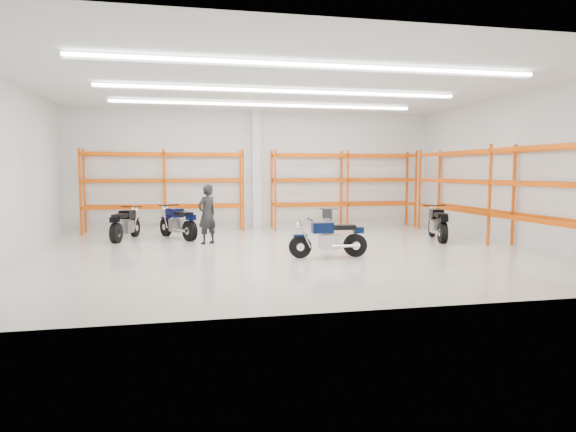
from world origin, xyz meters
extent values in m
plane|color=beige|center=(0.00, 0.00, 0.00)|extent=(14.00, 14.00, 0.00)
cube|color=silver|center=(0.00, 6.00, 2.25)|extent=(14.00, 0.02, 4.50)
cube|color=silver|center=(0.00, -6.00, 2.25)|extent=(14.00, 0.02, 4.50)
cube|color=silver|center=(-7.00, 0.00, 2.25)|extent=(0.02, 12.00, 4.50)
cube|color=silver|center=(7.00, 0.00, 2.25)|extent=(0.02, 12.00, 4.50)
cube|color=white|center=(0.00, 0.00, 4.50)|extent=(14.00, 12.00, 0.02)
cube|color=white|center=(0.00, -3.00, 4.40)|extent=(10.00, 0.22, 0.10)
cube|color=white|center=(0.00, 0.50, 4.40)|extent=(10.00, 0.22, 0.10)
cube|color=white|center=(0.00, 3.50, 4.40)|extent=(10.00, 0.22, 0.10)
cylinder|color=black|center=(0.10, -0.99, 0.29)|extent=(0.58, 0.15, 0.58)
cylinder|color=black|center=(1.55, -1.07, 0.30)|extent=(0.61, 0.21, 0.60)
cylinder|color=silver|center=(0.10, -0.99, 0.29)|extent=(0.20, 0.15, 0.19)
cylinder|color=silver|center=(1.55, -1.07, 0.30)|extent=(0.22, 0.20, 0.21)
cube|color=#071334|center=(0.10, -0.99, 0.58)|extent=(0.36, 0.16, 0.06)
cube|color=#B7B7BC|center=(0.85, -1.03, 0.41)|extent=(0.52, 0.38, 0.37)
cube|color=#A5A5AA|center=(1.22, -1.05, 0.31)|extent=(0.68, 0.15, 0.08)
cube|color=#071334|center=(0.68, -1.02, 0.77)|extent=(0.56, 0.36, 0.27)
cube|color=black|center=(1.22, -1.05, 0.77)|extent=(0.65, 0.33, 0.12)
cube|color=#071334|center=(1.62, -1.07, 0.69)|extent=(0.26, 0.23, 0.15)
cylinder|color=black|center=(0.35, -1.00, 0.98)|extent=(0.07, 0.68, 0.03)
sphere|color=silver|center=(0.06, -0.98, 0.83)|extent=(0.18, 0.18, 0.18)
cylinder|color=silver|center=(1.25, -1.21, 0.31)|extent=(0.73, 0.13, 0.09)
cylinder|color=black|center=(-4.36, 4.29, 0.31)|extent=(0.29, 0.62, 0.61)
cylinder|color=black|center=(-4.80, 2.82, 0.32)|extent=(0.36, 0.66, 0.63)
cylinder|color=silver|center=(-4.36, 4.29, 0.31)|extent=(0.20, 0.24, 0.20)
cylinder|color=silver|center=(-4.80, 2.82, 0.32)|extent=(0.26, 0.27, 0.22)
cube|color=black|center=(-4.36, 4.29, 0.61)|extent=(0.25, 0.40, 0.06)
cube|color=#B7B7BC|center=(-4.59, 3.53, 0.43)|extent=(0.50, 0.61, 0.39)
cube|color=#A5A5AA|center=(-4.70, 3.16, 0.33)|extent=(0.32, 0.72, 0.08)
cube|color=black|center=(-4.54, 3.70, 0.82)|extent=(0.50, 0.65, 0.29)
cube|color=black|center=(-4.70, 3.16, 0.82)|extent=(0.49, 0.73, 0.12)
cube|color=black|center=(-4.83, 2.75, 0.73)|extent=(0.29, 0.32, 0.16)
cylinder|color=black|center=(-4.44, 4.03, 1.04)|extent=(0.69, 0.24, 0.04)
sphere|color=silver|center=(-4.35, 4.33, 0.88)|extent=(0.19, 0.19, 0.19)
cylinder|color=silver|center=(-4.87, 3.16, 0.33)|extent=(0.31, 0.76, 0.09)
cylinder|color=black|center=(-3.35, 4.24, 0.32)|extent=(0.42, 0.61, 0.63)
cylinder|color=black|center=(-2.58, 2.86, 0.33)|extent=(0.48, 0.66, 0.65)
cylinder|color=silver|center=(-3.35, 4.24, 0.32)|extent=(0.23, 0.26, 0.21)
cylinder|color=silver|center=(-2.58, 2.86, 0.33)|extent=(0.30, 0.30, 0.23)
cube|color=#091142|center=(-3.35, 4.24, 0.63)|extent=(0.32, 0.41, 0.06)
cube|color=#B7B7BC|center=(-2.95, 3.52, 0.44)|extent=(0.60, 0.66, 0.40)
cube|color=#A5A5AA|center=(-2.75, 3.17, 0.34)|extent=(0.47, 0.70, 0.08)
cube|color=#091142|center=(-3.04, 3.69, 0.84)|extent=(0.60, 0.69, 0.29)
cube|color=black|center=(-2.75, 3.17, 0.84)|extent=(0.62, 0.76, 0.13)
cube|color=#091142|center=(-2.54, 2.79, 0.76)|extent=(0.34, 0.35, 0.17)
cylinder|color=black|center=(-3.22, 4.00, 1.07)|extent=(0.66, 0.39, 0.04)
sphere|color=silver|center=(-3.37, 4.28, 0.91)|extent=(0.20, 0.20, 0.20)
cylinder|color=silver|center=(-2.88, 3.05, 0.34)|extent=(0.47, 0.74, 0.09)
cylinder|color=black|center=(2.22, 3.64, 0.27)|extent=(0.27, 0.54, 0.54)
cylinder|color=black|center=(1.80, 2.37, 0.28)|extent=(0.33, 0.58, 0.55)
cylinder|color=silver|center=(2.22, 3.64, 0.27)|extent=(0.18, 0.21, 0.18)
cylinder|color=silver|center=(1.80, 2.37, 0.28)|extent=(0.23, 0.24, 0.20)
cube|color=#98999D|center=(2.22, 3.64, 0.54)|extent=(0.23, 0.35, 0.05)
cube|color=#B7B7BC|center=(2.00, 2.98, 0.38)|extent=(0.45, 0.54, 0.34)
cube|color=#A5A5AA|center=(1.90, 2.65, 0.29)|extent=(0.30, 0.63, 0.07)
cube|color=#98999D|center=(2.05, 3.13, 0.72)|extent=(0.45, 0.57, 0.25)
cube|color=black|center=(1.90, 2.65, 0.72)|extent=(0.44, 0.64, 0.11)
cube|color=#98999D|center=(1.78, 2.30, 0.64)|extent=(0.26, 0.28, 0.14)
cylinder|color=black|center=(2.15, 3.42, 0.91)|extent=(0.60, 0.23, 0.03)
sphere|color=silver|center=(2.23, 3.67, 0.77)|extent=(0.17, 0.17, 0.17)
cylinder|color=silver|center=(1.75, 2.67, 0.29)|extent=(0.29, 0.66, 0.08)
cube|color=black|center=(1.74, 2.20, 0.88)|extent=(0.40, 0.42, 0.27)
cylinder|color=black|center=(5.44, 2.25, 0.32)|extent=(0.30, 0.64, 0.63)
cylinder|color=black|center=(5.01, 0.74, 0.33)|extent=(0.36, 0.68, 0.65)
cylinder|color=silver|center=(5.44, 2.25, 0.32)|extent=(0.20, 0.24, 0.21)
cylinder|color=silver|center=(5.01, 0.74, 0.33)|extent=(0.27, 0.28, 0.23)
cube|color=black|center=(5.44, 2.25, 0.63)|extent=(0.26, 0.41, 0.06)
cube|color=#B7B7BC|center=(5.22, 1.47, 0.44)|extent=(0.51, 0.63, 0.40)
cube|color=#A5A5AA|center=(5.11, 1.08, 0.34)|extent=(0.33, 0.74, 0.08)
cube|color=black|center=(5.27, 1.65, 0.84)|extent=(0.51, 0.66, 0.29)
cube|color=black|center=(5.11, 1.08, 0.84)|extent=(0.50, 0.75, 0.13)
cube|color=black|center=(4.98, 0.66, 0.76)|extent=(0.30, 0.33, 0.17)
cylinder|color=black|center=(5.37, 1.99, 1.07)|extent=(0.72, 0.24, 0.04)
sphere|color=silver|center=(5.46, 2.29, 0.90)|extent=(0.20, 0.20, 0.20)
cylinder|color=silver|center=(4.93, 1.09, 0.34)|extent=(0.31, 0.78, 0.09)
imported|color=black|center=(-2.07, 2.11, 0.90)|extent=(0.78, 0.74, 1.80)
cube|color=white|center=(0.00, 5.82, 2.25)|extent=(0.32, 0.32, 4.50)
cube|color=#DC560D|center=(-6.20, 5.88, 1.50)|extent=(0.07, 0.07, 3.00)
cube|color=#DC560D|center=(-6.20, 5.08, 1.50)|extent=(0.07, 0.07, 3.00)
cube|color=#DC560D|center=(-3.40, 5.88, 1.50)|extent=(0.07, 0.07, 3.00)
cube|color=#DC560D|center=(-3.40, 5.08, 1.50)|extent=(0.07, 0.07, 3.00)
cube|color=#DC560D|center=(-0.60, 5.88, 1.50)|extent=(0.07, 0.07, 3.00)
cube|color=#DC560D|center=(-0.60, 5.08, 1.50)|extent=(0.07, 0.07, 3.00)
cube|color=#DC560D|center=(-3.40, 5.88, 0.94)|extent=(5.60, 0.07, 0.12)
cube|color=#DC560D|center=(-3.40, 5.08, 0.94)|extent=(5.60, 0.07, 0.12)
cube|color=#DC560D|center=(-3.40, 5.88, 1.88)|extent=(5.60, 0.07, 0.12)
cube|color=#DC560D|center=(-3.40, 5.08, 1.88)|extent=(5.60, 0.07, 0.12)
cube|color=#DC560D|center=(-3.40, 5.88, 2.81)|extent=(5.60, 0.07, 0.12)
cube|color=#DC560D|center=(-3.40, 5.08, 2.81)|extent=(5.60, 0.07, 0.12)
cube|color=#DC560D|center=(0.60, 5.88, 1.50)|extent=(0.07, 0.07, 3.00)
cube|color=#DC560D|center=(0.60, 5.08, 1.50)|extent=(0.07, 0.07, 3.00)
cube|color=#DC560D|center=(3.40, 5.88, 1.50)|extent=(0.07, 0.07, 3.00)
cube|color=#DC560D|center=(3.40, 5.08, 1.50)|extent=(0.07, 0.07, 3.00)
cube|color=#DC560D|center=(6.20, 5.88, 1.50)|extent=(0.07, 0.07, 3.00)
cube|color=#DC560D|center=(6.20, 5.08, 1.50)|extent=(0.07, 0.07, 3.00)
cube|color=#DC560D|center=(3.40, 5.88, 0.94)|extent=(5.60, 0.07, 0.12)
cube|color=#DC560D|center=(3.40, 5.08, 0.94)|extent=(5.60, 0.07, 0.12)
cube|color=#DC560D|center=(3.40, 5.88, 1.88)|extent=(5.60, 0.07, 0.12)
cube|color=#DC560D|center=(3.40, 5.08, 1.88)|extent=(5.60, 0.07, 0.12)
cube|color=#DC560D|center=(3.40, 5.88, 2.81)|extent=(5.60, 0.07, 0.12)
cube|color=#DC560D|center=(3.40, 5.08, 2.81)|extent=(5.60, 0.07, 0.12)
cube|color=#DC560D|center=(6.88, 0.00, 1.50)|extent=(0.07, 0.07, 3.00)
cube|color=#DC560D|center=(6.08, 0.00, 1.50)|extent=(0.07, 0.07, 3.00)
cube|color=#DC560D|center=(6.88, 4.50, 1.50)|extent=(0.07, 0.07, 3.00)
cube|color=#DC560D|center=(6.08, 4.50, 1.50)|extent=(0.07, 0.07, 3.00)
cube|color=#DC560D|center=(6.88, 0.00, 0.94)|extent=(0.07, 9.00, 0.12)
cube|color=#DC560D|center=(6.08, 0.00, 0.94)|extent=(0.07, 9.00, 0.12)
cube|color=#DC560D|center=(6.88, 0.00, 1.88)|extent=(0.07, 9.00, 0.12)
cube|color=#DC560D|center=(6.08, 0.00, 1.88)|extent=(0.07, 9.00, 0.12)
cube|color=#DC560D|center=(6.88, 0.00, 2.81)|extent=(0.07, 9.00, 0.12)
cube|color=#DC560D|center=(6.08, 0.00, 2.81)|extent=(0.07, 9.00, 0.12)
camera|label=1|loc=(-2.88, -13.55, 2.21)|focal=32.00mm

